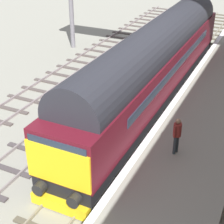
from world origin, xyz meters
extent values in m
plane|color=gray|center=(0.00, 0.00, 0.00)|extent=(140.00, 140.00, 0.00)
cube|color=gray|center=(-0.72, 0.00, 0.07)|extent=(0.07, 60.00, 0.15)
cube|color=gray|center=(0.72, 0.00, 0.07)|extent=(0.07, 60.00, 0.15)
cube|color=#4E483A|center=(0.00, -3.26, 0.04)|extent=(2.50, 0.26, 0.09)
cube|color=#4E483A|center=(0.00, -1.96, 0.04)|extent=(2.50, 0.26, 0.09)
cube|color=#4E483A|center=(0.00, -0.65, 0.04)|extent=(2.50, 0.26, 0.09)
cube|color=#4E483A|center=(0.00, 0.65, 0.04)|extent=(2.50, 0.26, 0.09)
cube|color=#4E483A|center=(0.00, 1.96, 0.04)|extent=(2.50, 0.26, 0.09)
cube|color=#4E483A|center=(0.00, 3.26, 0.04)|extent=(2.50, 0.26, 0.09)
cube|color=#4E483A|center=(0.00, 4.57, 0.04)|extent=(2.50, 0.26, 0.09)
cube|color=#4E483A|center=(0.00, 5.87, 0.04)|extent=(2.50, 0.26, 0.09)
cube|color=#4E483A|center=(0.00, 7.17, 0.04)|extent=(2.50, 0.26, 0.09)
cube|color=#4E483A|center=(0.00, 8.48, 0.04)|extent=(2.50, 0.26, 0.09)
cube|color=#4E483A|center=(0.00, 9.78, 0.04)|extent=(2.50, 0.26, 0.09)
cube|color=#4E483A|center=(0.00, 11.09, 0.04)|extent=(2.50, 0.26, 0.09)
cube|color=#4E483A|center=(0.00, 12.39, 0.04)|extent=(2.50, 0.26, 0.09)
cube|color=#4E483A|center=(0.00, 13.70, 0.04)|extent=(2.50, 0.26, 0.09)
cube|color=#4E483A|center=(0.00, 15.00, 0.04)|extent=(2.50, 0.26, 0.09)
cube|color=#4E483A|center=(0.00, 16.30, 0.04)|extent=(2.50, 0.26, 0.09)
cube|color=#4E483A|center=(0.00, 17.61, 0.04)|extent=(2.50, 0.26, 0.09)
cube|color=#4E483A|center=(0.00, 18.91, 0.04)|extent=(2.50, 0.26, 0.09)
cube|color=#4E483A|center=(0.00, 20.22, 0.04)|extent=(2.50, 0.26, 0.09)
cube|color=#4E483A|center=(0.00, 21.52, 0.04)|extent=(2.50, 0.26, 0.09)
cube|color=#4E483A|center=(0.00, 22.83, 0.04)|extent=(2.50, 0.26, 0.09)
cube|color=#4E483A|center=(0.00, 24.13, 0.04)|extent=(2.50, 0.26, 0.09)
cube|color=#4E483A|center=(0.00, 25.43, 0.04)|extent=(2.50, 0.26, 0.09)
cube|color=#4E483A|center=(0.00, 26.74, 0.04)|extent=(2.50, 0.26, 0.09)
cube|color=#4E483A|center=(0.00, 28.04, 0.04)|extent=(2.50, 0.26, 0.09)
cube|color=#4E483A|center=(0.00, 29.35, 0.04)|extent=(2.50, 0.26, 0.09)
cube|color=gray|center=(-4.14, 0.00, 0.07)|extent=(0.07, 60.00, 0.15)
cube|color=gray|center=(-2.70, 0.00, 0.07)|extent=(0.07, 60.00, 0.15)
cube|color=#423B3C|center=(-3.42, -2.37, 0.04)|extent=(2.50, 0.26, 0.09)
cube|color=#423B3C|center=(-3.42, -0.79, 0.04)|extent=(2.50, 0.26, 0.09)
cube|color=#423B3C|center=(-3.42, 0.79, 0.04)|extent=(2.50, 0.26, 0.09)
cube|color=#423B3C|center=(-3.42, 2.37, 0.04)|extent=(2.50, 0.26, 0.09)
cube|color=#423B3C|center=(-3.42, 3.95, 0.04)|extent=(2.50, 0.26, 0.09)
cube|color=#423B3C|center=(-3.42, 5.53, 0.04)|extent=(2.50, 0.26, 0.09)
cube|color=#423B3C|center=(-3.42, 7.11, 0.04)|extent=(2.50, 0.26, 0.09)
cube|color=#423B3C|center=(-3.42, 8.68, 0.04)|extent=(2.50, 0.26, 0.09)
cube|color=#423B3C|center=(-3.42, 10.26, 0.04)|extent=(2.50, 0.26, 0.09)
cube|color=#423B3C|center=(-3.42, 11.84, 0.04)|extent=(2.50, 0.26, 0.09)
cube|color=#423B3C|center=(-3.42, 13.42, 0.04)|extent=(2.50, 0.26, 0.09)
cube|color=#423B3C|center=(-3.42, 15.00, 0.04)|extent=(2.50, 0.26, 0.09)
cube|color=#423B3C|center=(-3.42, 16.58, 0.04)|extent=(2.50, 0.26, 0.09)
cube|color=#423B3C|center=(-3.42, 18.16, 0.04)|extent=(2.50, 0.26, 0.09)
cube|color=#423B3C|center=(-3.42, 19.74, 0.04)|extent=(2.50, 0.26, 0.09)
cube|color=#423B3C|center=(-3.42, 21.32, 0.04)|extent=(2.50, 0.26, 0.09)
cube|color=#423B3C|center=(-3.42, 22.89, 0.04)|extent=(2.50, 0.26, 0.09)
cube|color=#423B3C|center=(-3.42, 24.47, 0.04)|extent=(2.50, 0.26, 0.09)
cube|color=#423B3C|center=(-3.42, 26.05, 0.04)|extent=(2.50, 0.26, 0.09)
cube|color=#423B3C|center=(-3.42, 27.63, 0.04)|extent=(2.50, 0.26, 0.09)
cube|color=#423B3C|center=(-3.42, 29.21, 0.04)|extent=(2.50, 0.26, 0.09)
cube|color=#4B423E|center=(-6.95, 2.05, 0.04)|extent=(2.50, 0.26, 0.09)
cube|color=#4B423E|center=(-6.95, 3.41, 0.04)|extent=(2.50, 0.26, 0.09)
cube|color=#4B423E|center=(-6.95, 4.77, 0.04)|extent=(2.50, 0.26, 0.09)
cube|color=#4B423E|center=(-6.95, 6.14, 0.04)|extent=(2.50, 0.26, 0.09)
cube|color=#4B423E|center=(-6.95, 7.50, 0.04)|extent=(2.50, 0.26, 0.09)
cube|color=#4B423E|center=(-6.95, 8.86, 0.04)|extent=(2.50, 0.26, 0.09)
cube|color=#4B423E|center=(-6.95, 10.23, 0.04)|extent=(2.50, 0.26, 0.09)
cube|color=#4B423E|center=(-6.95, 11.59, 0.04)|extent=(2.50, 0.26, 0.09)
cube|color=#4B423E|center=(-6.95, 12.95, 0.04)|extent=(2.50, 0.26, 0.09)
cube|color=#4B423E|center=(-6.95, 14.32, 0.04)|extent=(2.50, 0.26, 0.09)
cube|color=#4B423E|center=(-6.95, 15.68, 0.04)|extent=(2.50, 0.26, 0.09)
cube|color=#4B423E|center=(-6.95, 17.05, 0.04)|extent=(2.50, 0.26, 0.09)
cube|color=#4B423E|center=(-6.95, 18.41, 0.04)|extent=(2.50, 0.26, 0.09)
cube|color=#4B423E|center=(-6.95, 19.77, 0.04)|extent=(2.50, 0.26, 0.09)
cube|color=#4B423E|center=(-6.95, 21.14, 0.04)|extent=(2.50, 0.26, 0.09)
cube|color=#4B423E|center=(-6.95, 22.50, 0.04)|extent=(2.50, 0.26, 0.09)
cube|color=#4B423E|center=(-6.95, 23.86, 0.04)|extent=(2.50, 0.26, 0.09)
cube|color=#4B423E|center=(-6.95, 25.23, 0.04)|extent=(2.50, 0.26, 0.09)
cube|color=#4B423E|center=(-6.95, 26.59, 0.04)|extent=(2.50, 0.26, 0.09)
cube|color=#4B423E|center=(-6.95, 27.95, 0.04)|extent=(2.50, 0.26, 0.09)
cube|color=#4B423E|center=(-6.95, 29.32, 0.04)|extent=(2.50, 0.26, 0.09)
cube|color=gray|center=(3.60, 0.00, 0.50)|extent=(4.00, 44.00, 1.00)
cube|color=silver|center=(1.75, 0.00, 1.00)|extent=(0.30, 44.00, 0.01)
cube|color=black|center=(0.00, 6.65, 0.82)|extent=(2.56, 19.98, 0.60)
cube|color=#54101B|center=(0.00, 6.65, 2.17)|extent=(2.70, 19.98, 2.10)
cylinder|color=#25262C|center=(0.00, 6.65, 3.40)|extent=(2.56, 18.38, 2.57)
cube|color=yellow|center=(0.00, -3.38, 2.02)|extent=(2.65, 0.08, 1.58)
cube|color=#232D3D|center=(0.00, -3.36, 2.75)|extent=(2.38, 0.04, 0.64)
cube|color=#232D3D|center=(1.37, 6.65, 2.47)|extent=(0.04, 13.98, 0.44)
cylinder|color=black|center=(-0.75, -3.59, 0.92)|extent=(0.48, 0.35, 0.48)
cylinder|color=black|center=(0.75, -3.59, 0.92)|extent=(0.48, 0.35, 0.48)
cube|color=yellow|center=(0.00, -3.44, 0.29)|extent=(2.43, 0.36, 0.47)
cylinder|color=black|center=(0.00, -1.44, 0.52)|extent=(1.64, 1.04, 1.04)
cylinder|color=black|center=(0.00, -0.34, 0.52)|extent=(1.64, 1.04, 1.04)
cylinder|color=black|center=(0.00, 0.76, 0.52)|extent=(1.64, 1.04, 1.04)
cylinder|color=black|center=(0.00, 12.54, 0.52)|extent=(1.64, 1.04, 1.04)
cylinder|color=black|center=(0.00, 13.64, 0.52)|extent=(1.64, 1.04, 1.04)
cylinder|color=black|center=(0.00, 14.74, 0.52)|extent=(1.64, 1.04, 1.04)
cylinder|color=#2C373B|center=(3.13, 0.56, 1.43)|extent=(0.13, 0.13, 0.84)
cylinder|color=#2C373B|center=(3.17, 0.76, 1.43)|extent=(0.13, 0.13, 0.84)
cylinder|color=maroon|center=(3.15, 0.66, 2.13)|extent=(0.41, 0.41, 0.56)
sphere|color=#8D6A4F|center=(3.15, 0.66, 2.54)|extent=(0.22, 0.22, 0.22)
cylinder|color=maroon|center=(3.10, 0.46, 2.13)|extent=(0.09, 0.09, 0.52)
cylinder|color=maroon|center=(3.20, 0.86, 2.13)|extent=(0.09, 0.09, 0.52)
cylinder|color=slate|center=(-9.35, 13.08, 3.04)|extent=(0.36, 0.36, 6.08)
camera|label=1|loc=(6.10, -11.68, 9.85)|focal=57.53mm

